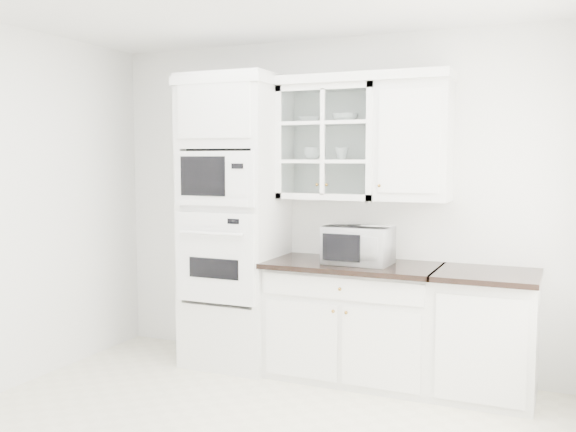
% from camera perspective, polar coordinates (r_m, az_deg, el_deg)
% --- Properties ---
extents(room_shell, '(4.00, 3.50, 2.70)m').
position_cam_1_polar(room_shell, '(4.10, -2.22, 5.93)').
color(room_shell, white).
rests_on(room_shell, ground).
extents(oven_column, '(0.76, 0.68, 2.40)m').
position_cam_1_polar(oven_column, '(5.34, -4.80, -0.50)').
color(oven_column, white).
rests_on(oven_column, ground).
extents(base_cabinet_run, '(1.32, 0.67, 0.92)m').
position_cam_1_polar(base_cabinet_run, '(5.10, 5.80, -9.20)').
color(base_cabinet_run, white).
rests_on(base_cabinet_run, ground).
extents(extra_base_cabinet, '(0.72, 0.67, 0.92)m').
position_cam_1_polar(extra_base_cabinet, '(4.89, 17.18, -10.01)').
color(extra_base_cabinet, white).
rests_on(extra_base_cabinet, ground).
extents(upper_cabinet_glass, '(0.80, 0.33, 0.90)m').
position_cam_1_polar(upper_cabinet_glass, '(5.15, 3.75, 6.54)').
color(upper_cabinet_glass, white).
rests_on(upper_cabinet_glass, room_shell).
extents(upper_cabinet_solid, '(0.55, 0.33, 0.90)m').
position_cam_1_polar(upper_cabinet_solid, '(4.96, 11.14, 6.51)').
color(upper_cabinet_solid, white).
rests_on(upper_cabinet_solid, room_shell).
extents(crown_molding, '(2.14, 0.38, 0.07)m').
position_cam_1_polar(crown_molding, '(5.20, 2.57, 11.89)').
color(crown_molding, white).
rests_on(crown_molding, room_shell).
extents(countertop_microwave, '(0.51, 0.42, 0.29)m').
position_cam_1_polar(countertop_microwave, '(4.94, 6.32, -2.54)').
color(countertop_microwave, white).
rests_on(countertop_microwave, base_cabinet_run).
extents(bowl_a, '(0.24, 0.24, 0.05)m').
position_cam_1_polar(bowl_a, '(5.22, 1.99, 8.55)').
color(bowl_a, white).
rests_on(bowl_a, upper_cabinet_glass).
extents(bowl_b, '(0.26, 0.26, 0.06)m').
position_cam_1_polar(bowl_b, '(5.12, 5.09, 8.69)').
color(bowl_b, white).
rests_on(bowl_b, upper_cabinet_glass).
extents(cup_a, '(0.13, 0.13, 0.10)m').
position_cam_1_polar(cup_a, '(5.20, 2.18, 5.55)').
color(cup_a, white).
rests_on(cup_a, upper_cabinet_glass).
extents(cup_b, '(0.13, 0.13, 0.10)m').
position_cam_1_polar(cup_b, '(5.10, 4.81, 5.54)').
color(cup_b, white).
rests_on(cup_b, upper_cabinet_glass).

